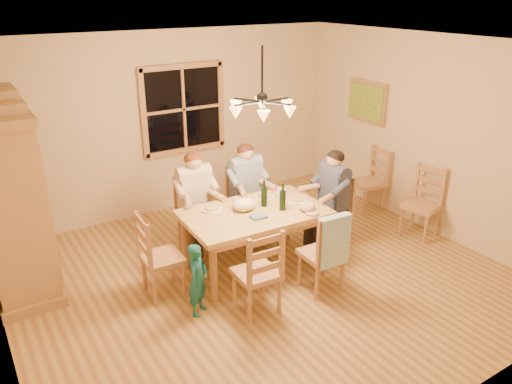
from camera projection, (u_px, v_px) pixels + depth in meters
floor at (261, 277)px, 6.01m from camera, size 5.50×5.50×0.00m
ceiling at (262, 45)px, 4.98m from camera, size 5.50×5.00×0.02m
wall_back at (171, 124)px, 7.45m from camera, size 5.50×0.02×2.70m
wall_right at (429, 135)px, 6.85m from camera, size 0.02×5.00×2.70m
window at (183, 109)px, 7.45m from camera, size 1.30×0.06×1.30m
painting at (367, 102)px, 7.68m from camera, size 0.06×0.78×0.64m
chandelier at (262, 107)px, 5.22m from camera, size 0.77×0.68×0.71m
armoire at (10, 202)px, 5.45m from camera, size 0.66×1.40×2.30m
dining_table at (254, 219)px, 5.99m from camera, size 1.74×1.11×0.76m
chair_far_left at (197, 227)px, 6.57m from camera, size 0.46×0.44×0.99m
chair_far_right at (247, 216)px, 6.91m from camera, size 0.46×0.44×0.99m
chair_near_left at (257, 286)px, 5.29m from camera, size 0.46×0.44×0.99m
chair_near_right at (321, 265)px, 5.67m from camera, size 0.46×0.44×0.99m
chair_end_left at (163, 270)px, 5.58m from camera, size 0.44×0.46×0.99m
chair_end_right at (331, 224)px, 6.66m from camera, size 0.44×0.46×0.99m
adult_woman at (195, 190)px, 6.37m from camera, size 0.41×0.44×0.87m
adult_plaid_man at (246, 179)px, 6.71m from camera, size 0.41×0.44×0.87m
adult_slate_man at (333, 187)px, 6.46m from camera, size 0.44×0.41×0.87m
towel at (333, 241)px, 5.37m from camera, size 0.38×0.12×0.58m
wine_bottle_a at (264, 193)px, 6.03m from camera, size 0.08×0.08×0.33m
wine_bottle_b at (283, 197)px, 5.92m from camera, size 0.08×0.08×0.33m
plate_woman at (212, 209)px, 5.98m from camera, size 0.26×0.26×0.02m
plate_plaid at (264, 197)px, 6.32m from camera, size 0.26×0.26×0.02m
plate_slate at (296, 200)px, 6.23m from camera, size 0.26×0.26×0.02m
wine_glass_a at (235, 203)px, 6.01m from camera, size 0.06×0.06×0.14m
wine_glass_b at (279, 193)px, 6.28m from camera, size 0.06×0.06×0.14m
cap at (307, 207)px, 5.94m from camera, size 0.20×0.20×0.11m
napkin at (258, 217)px, 5.77m from camera, size 0.19×0.15×0.03m
cloth_bundle at (244, 204)px, 5.94m from camera, size 0.28×0.22×0.15m
child at (198, 279)px, 5.21m from camera, size 0.35×0.34×0.81m
chair_spare_front at (420, 216)px, 6.91m from camera, size 0.52×0.53×0.99m
chair_spare_back at (367, 192)px, 7.71m from camera, size 0.48×0.50×0.99m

